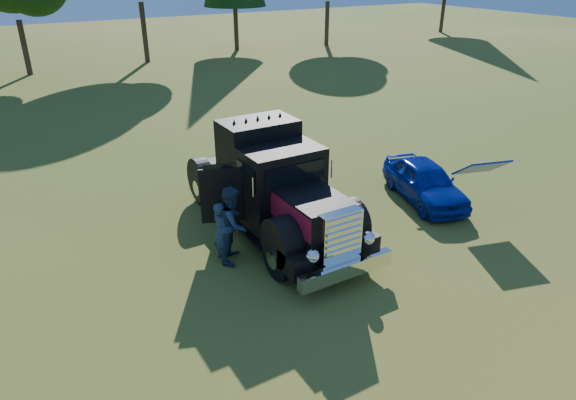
{
  "coord_description": "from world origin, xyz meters",
  "views": [
    {
      "loc": [
        -6.82,
        -8.44,
        6.99
      ],
      "look_at": [
        -0.83,
        1.62,
        1.44
      ],
      "focal_mm": 32.0,
      "sensor_mm": 36.0,
      "label": 1
    }
  ],
  "objects_px": {
    "diamond_t_truck": "(274,190)",
    "spectator_near": "(221,232)",
    "hotrod_coupe": "(425,181)",
    "spectator_far": "(233,224)"
  },
  "relations": [
    {
      "from": "spectator_near",
      "to": "spectator_far",
      "type": "bearing_deg",
      "value": -113.47
    },
    {
      "from": "diamond_t_truck",
      "to": "spectator_near",
      "type": "distance_m",
      "value": 2.04
    },
    {
      "from": "spectator_far",
      "to": "hotrod_coupe",
      "type": "bearing_deg",
      "value": -51.07
    },
    {
      "from": "hotrod_coupe",
      "to": "spectator_near",
      "type": "xyz_separation_m",
      "value": [
        -6.97,
        -0.03,
        0.16
      ]
    },
    {
      "from": "diamond_t_truck",
      "to": "hotrod_coupe",
      "type": "bearing_deg",
      "value": -6.96
    },
    {
      "from": "diamond_t_truck",
      "to": "spectator_near",
      "type": "relative_size",
      "value": 4.47
    },
    {
      "from": "diamond_t_truck",
      "to": "spectator_near",
      "type": "bearing_deg",
      "value": -160.82
    },
    {
      "from": "diamond_t_truck",
      "to": "spectator_far",
      "type": "relative_size",
      "value": 3.59
    },
    {
      "from": "diamond_t_truck",
      "to": "spectator_far",
      "type": "bearing_deg",
      "value": -155.01
    },
    {
      "from": "hotrod_coupe",
      "to": "spectator_far",
      "type": "distance_m",
      "value": 6.7
    }
  ]
}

